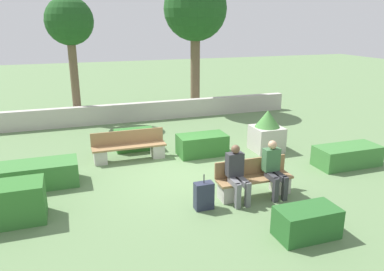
# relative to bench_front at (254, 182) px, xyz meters

# --- Properties ---
(ground_plane) EXTENTS (60.00, 60.00, 0.00)m
(ground_plane) POSITION_rel_bench_front_xyz_m (-1.11, 1.73, -0.33)
(ground_plane) COLOR #607F51
(perimeter_wall) EXTENTS (13.02, 0.30, 0.75)m
(perimeter_wall) POSITION_rel_bench_front_xyz_m (-1.11, 7.68, 0.05)
(perimeter_wall) COLOR #B7B2A8
(perimeter_wall) RESTS_ON ground_plane
(bench_front) EXTENTS (1.83, 0.48, 0.85)m
(bench_front) POSITION_rel_bench_front_xyz_m (0.00, 0.00, 0.00)
(bench_front) COLOR #937047
(bench_front) RESTS_ON ground_plane
(bench_left_side) EXTENTS (2.15, 0.48, 0.85)m
(bench_left_side) POSITION_rel_bench_front_xyz_m (-2.37, 3.31, 0.01)
(bench_left_side) COLOR #937047
(bench_left_side) RESTS_ON ground_plane
(person_seated_man) EXTENTS (0.38, 0.64, 1.32)m
(person_seated_man) POSITION_rel_bench_front_xyz_m (0.42, -0.14, 0.40)
(person_seated_man) COLOR #333338
(person_seated_man) RESTS_ON ground_plane
(person_seated_woman) EXTENTS (0.38, 0.64, 1.32)m
(person_seated_woman) POSITION_rel_bench_front_xyz_m (-0.52, -0.14, 0.40)
(person_seated_woman) COLOR slate
(person_seated_woman) RESTS_ON ground_plane
(hedge_block_near_left) EXTENTS (1.40, 0.80, 0.83)m
(hedge_block_near_left) POSITION_rel_bench_front_xyz_m (-5.30, 0.50, 0.09)
(hedge_block_near_left) COLOR #33702D
(hedge_block_near_left) RESTS_ON ground_plane
(hedge_block_near_right) EXTENTS (1.98, 0.88, 0.61)m
(hedge_block_near_right) POSITION_rel_bench_front_xyz_m (-4.87, 2.19, -0.02)
(hedge_block_near_right) COLOR #3D7A38
(hedge_block_near_right) RESTS_ON ground_plane
(hedge_block_mid_left) EXTENTS (1.86, 0.83, 0.57)m
(hedge_block_mid_left) POSITION_rel_bench_front_xyz_m (3.41, 0.84, -0.04)
(hedge_block_mid_left) COLOR #3D7A38
(hedge_block_mid_left) RESTS_ON ground_plane
(hedge_block_mid_right) EXTENTS (1.48, 0.80, 0.63)m
(hedge_block_mid_right) POSITION_rel_bench_front_xyz_m (-0.18, 3.02, -0.01)
(hedge_block_mid_right) COLOR #33702D
(hedge_block_mid_right) RESTS_ON ground_plane
(hedge_block_far_left) EXTENTS (1.24, 0.75, 0.62)m
(hedge_block_far_left) POSITION_rel_bench_front_xyz_m (-2.03, 4.23, -0.01)
(hedge_block_far_left) COLOR #33702D
(hedge_block_far_left) RESTS_ON ground_plane
(hedge_block_far_right) EXTENTS (1.19, 0.64, 0.59)m
(hedge_block_far_right) POSITION_rel_bench_front_xyz_m (0.11, -1.92, -0.03)
(hedge_block_far_right) COLOR #286028
(hedge_block_far_right) RESTS_ON ground_plane
(planter_corner_left) EXTENTS (0.90, 0.90, 1.31)m
(planter_corner_left) POSITION_rel_bench_front_xyz_m (1.88, 2.72, 0.29)
(planter_corner_left) COLOR #B7B2A8
(planter_corner_left) RESTS_ON ground_plane
(suitcase) EXTENTS (0.41, 0.24, 0.81)m
(suitcase) POSITION_rel_bench_front_xyz_m (-1.35, -0.25, -0.02)
(suitcase) COLOR #282D42
(suitcase) RESTS_ON ground_plane
(tree_leftmost) EXTENTS (1.80, 1.80, 4.85)m
(tree_leftmost) POSITION_rel_bench_front_xyz_m (-3.61, 8.12, 3.50)
(tree_leftmost) COLOR brown
(tree_leftmost) RESTS_ON ground_plane
(tree_center_left) EXTENTS (2.72, 2.72, 5.80)m
(tree_center_left) POSITION_rel_bench_front_xyz_m (1.59, 8.72, 4.04)
(tree_center_left) COLOR brown
(tree_center_left) RESTS_ON ground_plane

